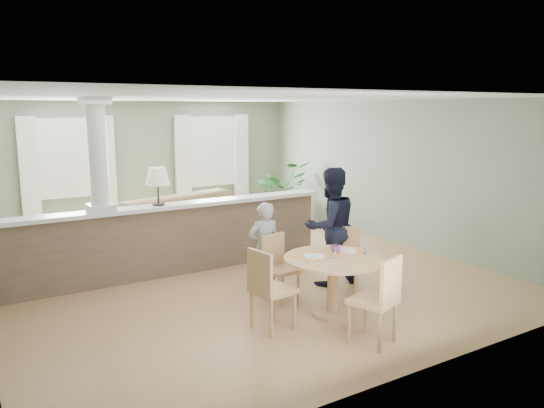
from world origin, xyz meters
TOP-DOWN VIEW (x-y plane):
  - ground at (0.00, 0.00)m, footprint 8.00×8.00m
  - room_shell at (-0.03, 0.63)m, footprint 7.02×8.02m
  - pony_wall at (-0.99, 0.20)m, footprint 5.32×0.38m
  - sofa at (0.15, 1.84)m, footprint 3.27×1.94m
  - houseplant at (2.70, 2.67)m, footprint 1.31×1.16m
  - dining_table at (0.25, -2.39)m, footprint 1.22×1.22m
  - chair_far_boy at (-0.05, -1.59)m, footprint 0.44×0.44m
  - chair_far_man at (0.94, -1.79)m, footprint 0.58×0.58m
  - chair_near at (0.14, -3.34)m, footprint 0.57×0.57m
  - chair_side at (-0.69, -2.39)m, footprint 0.50×0.50m
  - child_person at (-0.07, -1.25)m, footprint 0.50×0.36m
  - man_person at (0.94, -1.44)m, footprint 0.86×0.68m

SIDE VIEW (x-z plane):
  - ground at x=0.00m, z-range 0.00..0.00m
  - sofa at x=0.15m, z-range 0.00..0.89m
  - chair_far_boy at x=-0.05m, z-range 0.05..0.93m
  - chair_far_man at x=0.94m, z-range 0.05..0.95m
  - chair_side at x=-0.69m, z-range 0.05..1.02m
  - chair_near at x=0.14m, z-range 0.05..1.05m
  - dining_table at x=0.25m, z-range 0.17..1.01m
  - child_person at x=-0.07m, z-range 0.00..1.29m
  - houseplant at x=2.70m, z-range 0.00..1.37m
  - pony_wall at x=-0.99m, z-range -0.64..2.06m
  - man_person at x=0.94m, z-range 0.00..1.72m
  - room_shell at x=-0.03m, z-range 0.46..3.17m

